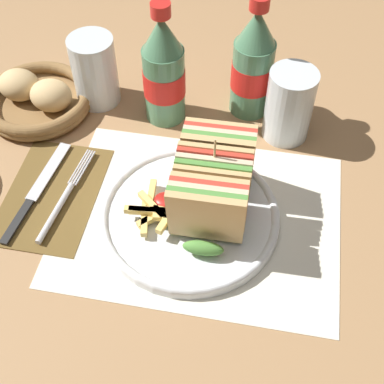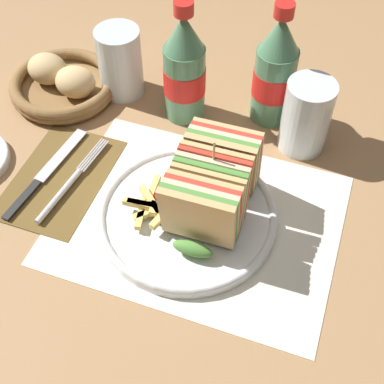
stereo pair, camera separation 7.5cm
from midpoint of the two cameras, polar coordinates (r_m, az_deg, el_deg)
The scene contains 14 objects.
ground_plane at distance 0.79m, azimuth 0.72°, elevation -1.49°, with size 4.00×4.00×0.00m, color #9E754C.
placemat at distance 0.77m, azimuth 3.38°, elevation -3.06°, with size 0.40×0.31×0.00m.
plate_main at distance 0.76m, azimuth 2.32°, elevation -2.69°, with size 0.26×0.26×0.02m.
club_sandwich at distance 0.72m, azimuth 5.10°, elevation 0.45°, with size 0.10×0.18×0.13m.
fries_pile at distance 0.75m, azimuth -1.09°, elevation -1.79°, with size 0.10×0.10×0.02m.
ketchup_blob at distance 0.76m, azimuth 0.08°, elevation -0.77°, with size 0.04×0.03×0.01m.
napkin at distance 0.83m, azimuth -11.41°, elevation 1.37°, with size 0.13×0.21×0.00m.
fork at distance 0.81m, azimuth -10.70°, elevation 0.40°, with size 0.03×0.18×0.01m.
knife at distance 0.84m, azimuth -12.96°, elevation 1.82°, with size 0.04×0.20×0.00m.
coke_bottle_near at distance 0.86m, azimuth 1.73°, elevation 12.75°, with size 0.07×0.07×0.21m.
coke_bottle_far at distance 0.88m, azimuth 11.35°, elevation 12.30°, with size 0.07×0.07×0.21m.
glass_near at distance 0.85m, azimuth 14.60°, elevation 7.68°, with size 0.08×0.08×0.12m.
glass_far at distance 0.94m, azimuth -5.30°, elevation 13.10°, with size 0.08×0.08×0.12m.
bread_basket at distance 0.97m, azimuth -11.43°, elevation 11.16°, with size 0.18×0.18×0.06m.
Camera 2 is at (0.19, -0.45, 0.62)m, focal length 50.00 mm.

